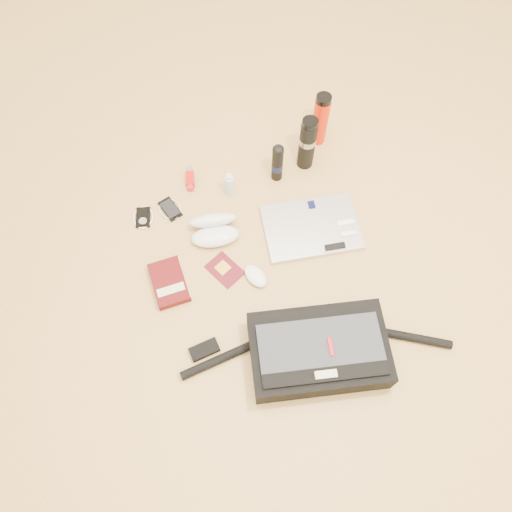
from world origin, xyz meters
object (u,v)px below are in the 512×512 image
(messenger_bag, at_px, (318,351))
(laptop, at_px, (312,228))
(book, at_px, (169,283))
(thermos_red, at_px, (320,119))
(thermos_black, at_px, (307,143))

(messenger_bag, bearing_deg, laptop, 82.31)
(laptop, bearing_deg, book, -166.81)
(thermos_red, bearing_deg, book, -152.19)
(thermos_black, height_order, thermos_red, thermos_black)
(messenger_bag, height_order, book, messenger_bag)
(book, bearing_deg, thermos_red, 30.17)
(thermos_black, bearing_deg, thermos_red, 43.11)
(messenger_bag, height_order, laptop, messenger_bag)
(book, bearing_deg, messenger_bag, -46.10)
(messenger_bag, distance_m, thermos_black, 0.78)
(book, xyz_separation_m, thermos_black, (0.65, 0.31, 0.11))
(thermos_red, bearing_deg, thermos_black, -136.89)
(laptop, distance_m, book, 0.56)
(laptop, bearing_deg, thermos_black, 82.07)
(laptop, relative_size, book, 2.17)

